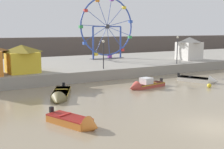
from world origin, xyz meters
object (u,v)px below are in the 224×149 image
Objects in this scene: motorboat_orange_hull at (76,122)px; carnival_booth_yellow_awning at (22,58)px; motorboat_white_red_stripe at (200,80)px; motorboat_faded_red at (144,85)px; ferris_wheel_blue_frame at (107,28)px; mooring_buoy_orange at (209,86)px; motorboat_olive_wood at (60,96)px; carnival_booth_white_ticket at (189,48)px; promenade_lamp_far at (103,50)px; promenade_lamp_near at (177,46)px.

carnival_booth_yellow_awning is (0.18, 15.80, 2.53)m from motorboat_orange_hull.
motorboat_white_red_stripe is 7.45m from motorboat_faded_red.
motorboat_faded_red is (10.31, 7.30, 0.01)m from motorboat_orange_hull.
carnival_booth_yellow_awning is at bearing 156.01° from motorboat_orange_hull.
ferris_wheel_blue_frame is 21.33m from mooring_buoy_orange.
motorboat_faded_red is 10.72× the size of mooring_buoy_orange.
motorboat_olive_wood is 15.12m from mooring_buoy_orange.
motorboat_olive_wood is 1.42× the size of carnival_booth_yellow_awning.
motorboat_white_red_stripe reaches higher than motorboat_orange_hull.
motorboat_white_red_stripe is at bearing 166.11° from motorboat_faded_red.
motorboat_olive_wood is 9.04m from carnival_booth_yellow_awning.
promenade_lamp_far is (-16.66, -2.82, 0.45)m from carnival_booth_white_ticket.
promenade_lamp_far is at bearing -170.96° from carnival_booth_white_ticket.
carnival_booth_yellow_awning is at bearing -142.61° from motorboat_white_red_stripe.
carnival_booth_white_ticket is (25.88, 16.83, 2.79)m from motorboat_orange_hull.
carnival_booth_white_ticket is at bearing 30.90° from promenade_lamp_near.
ferris_wheel_blue_frame reaches higher than motorboat_faded_red.
promenade_lamp_near reaches higher than promenade_lamp_far.
promenade_lamp_near is at bearing -157.83° from motorboat_faded_red.
promenade_lamp_near is at bearing 100.24° from motorboat_orange_hull.
mooring_buoy_orange is (14.80, -3.10, -0.02)m from motorboat_olive_wood.
promenade_lamp_far reaches higher than motorboat_faded_red.
motorboat_white_red_stripe is 0.46× the size of ferris_wheel_blue_frame.
motorboat_faded_red is at bearing 151.92° from mooring_buoy_orange.
motorboat_orange_hull reaches higher than mooring_buoy_orange.
motorboat_faded_red is 6.73m from mooring_buoy_orange.
motorboat_orange_hull is at bearing -123.36° from promenade_lamp_far.
motorboat_white_red_stripe is at bearing 60.16° from mooring_buoy_orange.
motorboat_orange_hull is 18.98m from motorboat_white_red_stripe.
promenade_lamp_far is (9.05, -1.79, 0.71)m from carnival_booth_yellow_awning.
ferris_wheel_blue_frame is 12.34m from promenade_lamp_near.
motorboat_white_red_stripe is 13.26m from carnival_booth_white_ticket.
motorboat_olive_wood reaches higher than motorboat_white_red_stripe.
motorboat_orange_hull is at bearing 25.69° from motorboat_faded_red.
ferris_wheel_blue_frame is 22.53× the size of mooring_buoy_orange.
carnival_booth_white_ticket reaches higher than motorboat_olive_wood.
promenade_lamp_near is at bearing -2.30° from promenade_lamp_far.
motorboat_orange_hull is 0.85× the size of motorboat_faded_red.
promenade_lamp_far is (-6.25, -10.58, -2.69)m from ferris_wheel_blue_frame.
motorboat_olive_wood is (1.45, 7.23, -0.04)m from motorboat_orange_hull.
promenade_lamp_far is (-8.52, 7.27, 3.24)m from motorboat_white_red_stripe.
motorboat_orange_hull is 7.37m from motorboat_olive_wood.
motorboat_orange_hull is at bearing -94.52° from motorboat_white_red_stripe.
motorboat_faded_red is at bearing -80.83° from promenade_lamp_far.
ferris_wheel_blue_frame is at bearing 166.31° from motorboat_olive_wood.
motorboat_orange_hull is 0.73× the size of motorboat_olive_wood.
mooring_buoy_orange is at bearing 142.32° from motorboat_faded_red.
promenade_lamp_near is (20.42, 13.56, 3.44)m from motorboat_orange_hull.
ferris_wheel_blue_frame is at bearing 161.92° from motorboat_white_red_stripe.
motorboat_faded_red is 1.22× the size of carnival_booth_yellow_awning.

